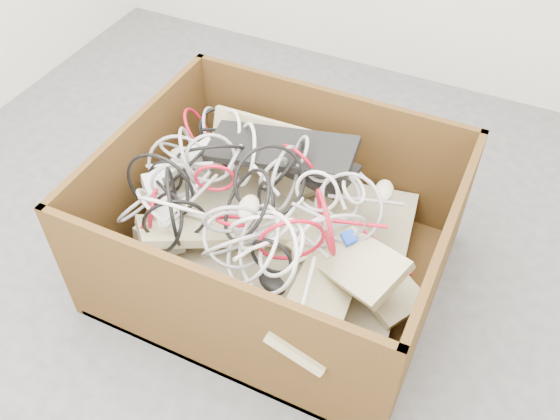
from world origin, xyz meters
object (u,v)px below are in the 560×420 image
at_px(power_strip_left, 180,164).
at_px(power_strip_right, 163,212).
at_px(cardboard_box, 274,245).
at_px(vga_plug, 349,238).

relative_size(power_strip_left, power_strip_right, 0.87).
height_order(cardboard_box, power_strip_right, cardboard_box).
distance_m(cardboard_box, vga_plug, 0.34).
distance_m(cardboard_box, power_strip_right, 0.40).
relative_size(cardboard_box, vga_plug, 24.14).
bearing_deg(power_strip_left, cardboard_box, -59.80).
distance_m(power_strip_right, vga_plug, 0.61).
distance_m(power_strip_left, vga_plug, 0.64).
height_order(power_strip_left, power_strip_right, power_strip_left).
height_order(power_strip_right, vga_plug, power_strip_right).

